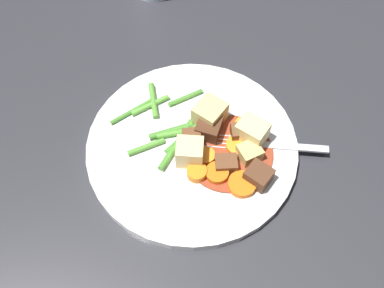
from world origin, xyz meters
The scene contains 29 objects.
ground_plane centered at (0.00, 0.00, 0.00)m, with size 3.00×3.00×0.00m, color #2D2D33.
dinner_plate centered at (0.00, 0.00, 0.01)m, with size 0.28×0.28×0.01m, color white.
stew_sauce centered at (0.05, 0.01, 0.01)m, with size 0.12×0.12×0.00m, color #93381E.
carrot_slice_0 centered at (0.09, -0.02, 0.02)m, with size 0.04×0.04×0.01m, color orange.
carrot_slice_1 centered at (0.05, 0.03, 0.02)m, with size 0.03×0.03×0.01m, color orange.
carrot_slice_2 centered at (0.03, -0.01, 0.02)m, with size 0.02×0.02×0.01m, color orange.
carrot_slice_3 centered at (0.05, 0.06, 0.02)m, with size 0.03×0.03×0.01m, color orange.
carrot_slice_4 centered at (0.05, -0.02, 0.02)m, with size 0.03×0.03×0.01m, color orange.
carrot_slice_5 centered at (0.03, -0.04, 0.02)m, with size 0.03×0.03×0.01m, color orange.
potato_chunk_0 centered at (0.00, 0.04, 0.03)m, with size 0.04×0.04×0.03m, color #E5CC7A.
potato_chunk_1 centered at (0.07, 0.02, 0.02)m, with size 0.03×0.03×0.02m, color #DBBC6B.
potato_chunk_2 centered at (0.01, -0.02, 0.03)m, with size 0.03×0.03×0.03m, color #EAD68C.
potato_chunk_3 centered at (0.06, 0.05, 0.03)m, with size 0.04×0.03×0.04m, color #EAD68C.
meat_chunk_0 centered at (0.06, -0.01, 0.02)m, with size 0.02×0.03×0.02m, color brown.
meat_chunk_1 centered at (0.00, 0.00, 0.02)m, with size 0.02×0.02×0.02m, color brown.
meat_chunk_2 centered at (0.01, 0.03, 0.03)m, with size 0.03×0.03×0.03m, color #4C2B19.
meat_chunk_3 centered at (0.10, 0.00, 0.02)m, with size 0.03×0.03×0.02m, color #56331E.
meat_chunk_4 centered at (0.05, 0.04, 0.02)m, with size 0.02×0.02×0.02m, color brown.
green_bean_0 centered at (-0.10, 0.00, 0.02)m, with size 0.01×0.01×0.07m, color #4C8E33.
green_bean_1 centered at (-0.02, -0.01, 0.02)m, with size 0.01×0.01×0.08m, color #4C8E33.
green_bean_2 centered at (-0.05, 0.06, 0.02)m, with size 0.01×0.01×0.05m, color #4C8E33.
green_bean_3 centered at (-0.08, 0.03, 0.02)m, with size 0.01×0.01×0.06m, color #599E38.
green_bean_4 centered at (-0.03, 0.00, 0.02)m, with size 0.01×0.01×0.05m, color #599E38.
green_bean_5 centered at (-0.01, 0.01, 0.02)m, with size 0.01×0.01×0.08m, color #4C8E33.
green_bean_6 centered at (-0.01, 0.03, 0.02)m, with size 0.01×0.01×0.08m, color #4C8E33.
green_bean_7 centered at (-0.08, 0.02, 0.02)m, with size 0.01×0.01×0.06m, color #66AD42.
green_bean_8 centered at (-0.03, 0.00, 0.02)m, with size 0.01×0.01×0.06m, color #4C8E33.
green_bean_9 centered at (-0.05, -0.04, 0.02)m, with size 0.01×0.01×0.05m, color #599E38.
fork centered at (0.08, 0.05, 0.01)m, with size 0.16×0.10×0.00m.
Camera 1 is at (0.16, -0.25, 0.51)m, focal length 40.53 mm.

